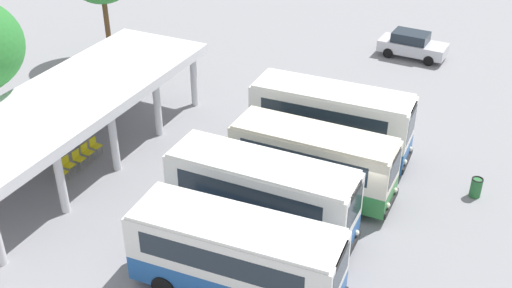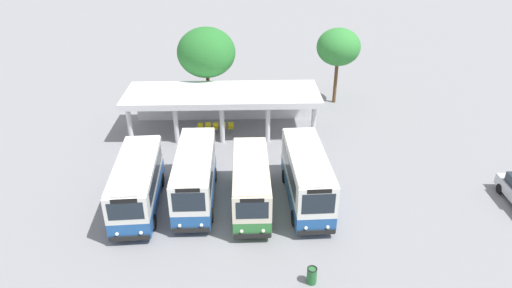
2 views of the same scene
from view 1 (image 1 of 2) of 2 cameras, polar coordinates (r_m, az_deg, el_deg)
ground_plane at (r=26.48m, az=9.12°, el=-5.84°), size 180.00×180.00×0.00m
city_bus_nearest_orange at (r=21.26m, az=-1.83°, el=-10.10°), size 2.68×7.42×3.11m
city_bus_second_in_row at (r=23.79m, az=0.54°, el=-4.67°), size 2.30×7.39×3.32m
city_bus_middle_cream at (r=26.22m, az=5.22°, el=-1.46°), size 2.23×7.00×3.03m
city_bus_fourth_amber at (r=29.02m, az=6.86°, el=2.25°), size 2.46×7.51×3.38m
parked_car_flank at (r=41.05m, az=14.06°, el=8.78°), size 2.02×4.26×1.62m
terminal_canopy at (r=29.62m, az=-17.22°, el=3.25°), size 15.44×5.27×3.40m
waiting_chair_end_by_column at (r=28.85m, az=-17.47°, el=-2.36°), size 0.45×0.45×0.86m
waiting_chair_second_from_end at (r=29.28m, az=-16.82°, el=-1.72°), size 0.45×0.45×0.86m
waiting_chair_middle_seat at (r=29.62m, az=-15.95°, el=-1.18°), size 0.45×0.45×0.86m
waiting_chair_fourth_seat at (r=30.01m, az=-15.23°, el=-0.60°), size 0.45×0.45×0.86m
waiting_chair_fifth_seat at (r=30.41m, az=-14.50°, el=-0.05°), size 0.45×0.45×0.86m
litter_bin_apron at (r=28.21m, az=19.44°, el=-3.74°), size 0.49×0.49×0.90m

